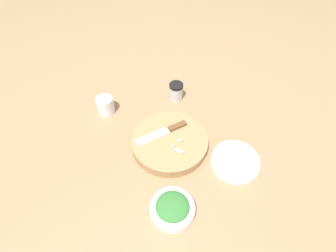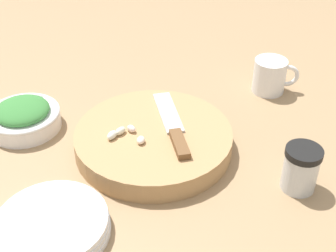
{
  "view_description": "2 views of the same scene",
  "coord_description": "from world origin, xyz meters",
  "px_view_note": "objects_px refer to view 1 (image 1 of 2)",
  "views": [
    {
      "loc": [
        -0.55,
        0.32,
        0.83
      ],
      "look_at": [
        -0.01,
        -0.04,
        0.09
      ],
      "focal_mm": 28.0,
      "sensor_mm": 36.0,
      "label": 1
    },
    {
      "loc": [
        -0.21,
        -0.71,
        0.56
      ],
      "look_at": [
        -0.01,
        -0.03,
        0.05
      ],
      "focal_mm": 50.0,
      "sensor_mm": 36.0,
      "label": 2
    }
  ],
  "objects_px": {
    "chef_knife": "(165,131)",
    "spice_jar": "(176,91)",
    "herb_bowl": "(172,208)",
    "plate_stack": "(235,161)",
    "cutting_board": "(170,142)",
    "coffee_mug": "(105,105)",
    "garlic_cloves": "(178,147)"
  },
  "relations": [
    {
      "from": "chef_knife",
      "to": "spice_jar",
      "type": "relative_size",
      "value": 2.64
    },
    {
      "from": "herb_bowl",
      "to": "plate_stack",
      "type": "relative_size",
      "value": 0.82
    },
    {
      "from": "cutting_board",
      "to": "herb_bowl",
      "type": "relative_size",
      "value": 2.02
    },
    {
      "from": "spice_jar",
      "to": "plate_stack",
      "type": "relative_size",
      "value": 0.46
    },
    {
      "from": "cutting_board",
      "to": "spice_jar",
      "type": "height_order",
      "value": "spice_jar"
    },
    {
      "from": "herb_bowl",
      "to": "spice_jar",
      "type": "distance_m",
      "value": 0.54
    },
    {
      "from": "chef_knife",
      "to": "cutting_board",
      "type": "bearing_deg",
      "value": -179.04
    },
    {
      "from": "cutting_board",
      "to": "chef_knife",
      "type": "height_order",
      "value": "chef_knife"
    },
    {
      "from": "herb_bowl",
      "to": "coffee_mug",
      "type": "bearing_deg",
      "value": -1.52
    },
    {
      "from": "garlic_cloves",
      "to": "spice_jar",
      "type": "height_order",
      "value": "spice_jar"
    },
    {
      "from": "spice_jar",
      "to": "chef_knife",
      "type": "bearing_deg",
      "value": 134.65
    },
    {
      "from": "garlic_cloves",
      "to": "spice_jar",
      "type": "xyz_separation_m",
      "value": [
        0.26,
        -0.17,
        -0.01
      ]
    },
    {
      "from": "garlic_cloves",
      "to": "plate_stack",
      "type": "relative_size",
      "value": 0.4
    },
    {
      "from": "spice_jar",
      "to": "cutting_board",
      "type": "bearing_deg",
      "value": 140.23
    },
    {
      "from": "herb_bowl",
      "to": "cutting_board",
      "type": "bearing_deg",
      "value": -31.74
    },
    {
      "from": "coffee_mug",
      "to": "chef_knife",
      "type": "bearing_deg",
      "value": -153.97
    },
    {
      "from": "cutting_board",
      "to": "chef_knife",
      "type": "relative_size",
      "value": 1.37
    },
    {
      "from": "garlic_cloves",
      "to": "herb_bowl",
      "type": "relative_size",
      "value": 0.48
    },
    {
      "from": "coffee_mug",
      "to": "garlic_cloves",
      "type": "bearing_deg",
      "value": -160.45
    },
    {
      "from": "spice_jar",
      "to": "plate_stack",
      "type": "bearing_deg",
      "value": 177.43
    },
    {
      "from": "cutting_board",
      "to": "herb_bowl",
      "type": "bearing_deg",
      "value": 148.26
    },
    {
      "from": "chef_knife",
      "to": "plate_stack",
      "type": "relative_size",
      "value": 1.21
    },
    {
      "from": "spice_jar",
      "to": "plate_stack",
      "type": "xyz_separation_m",
      "value": [
        -0.41,
        0.02,
        -0.03
      ]
    },
    {
      "from": "garlic_cloves",
      "to": "coffee_mug",
      "type": "relative_size",
      "value": 0.71
    },
    {
      "from": "herb_bowl",
      "to": "spice_jar",
      "type": "bearing_deg",
      "value": -35.76
    },
    {
      "from": "cutting_board",
      "to": "spice_jar",
      "type": "bearing_deg",
      "value": -39.77
    },
    {
      "from": "chef_knife",
      "to": "spice_jar",
      "type": "distance_m",
      "value": 0.24
    },
    {
      "from": "spice_jar",
      "to": "plate_stack",
      "type": "height_order",
      "value": "spice_jar"
    },
    {
      "from": "garlic_cloves",
      "to": "cutting_board",
      "type": "bearing_deg",
      "value": 0.21
    },
    {
      "from": "chef_knife",
      "to": "garlic_cloves",
      "type": "bearing_deg",
      "value": -176.82
    },
    {
      "from": "cutting_board",
      "to": "garlic_cloves",
      "type": "distance_m",
      "value": 0.06
    },
    {
      "from": "chef_knife",
      "to": "plate_stack",
      "type": "height_order",
      "value": "chef_knife"
    }
  ]
}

